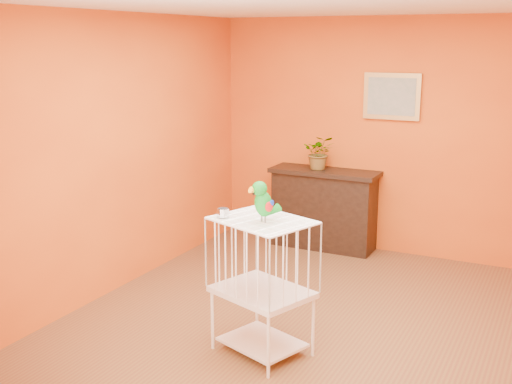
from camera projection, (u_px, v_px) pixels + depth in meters
The scene contains 8 objects.
ground at pixel (312, 326), 5.38m from camera, with size 4.50×4.50×0.00m, color brown.
room_shell at pixel (316, 139), 5.02m from camera, with size 4.50×4.50×4.50m.
console_cabinet at pixel (324, 209), 7.34m from camera, with size 1.23×0.44×0.91m.
potted_plant at pixel (319, 156), 7.21m from camera, with size 0.35×0.39×0.30m, color #26722D.
framed_picture at pixel (392, 96), 6.90m from camera, with size 0.62×0.04×0.50m.
birdcage at pixel (262, 285), 4.81m from camera, with size 0.82×0.73×1.06m.
feed_cup at pixel (223, 212), 4.76m from camera, with size 0.09×0.09×0.06m, color silver.
parrot at pixel (263, 201), 4.61m from camera, with size 0.20×0.26×0.31m.
Camera 1 is at (1.82, -4.65, 2.34)m, focal length 45.00 mm.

